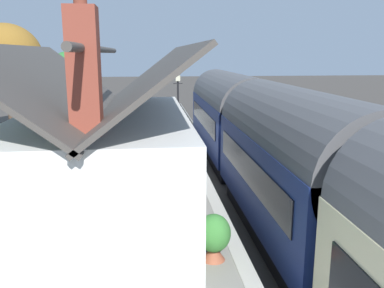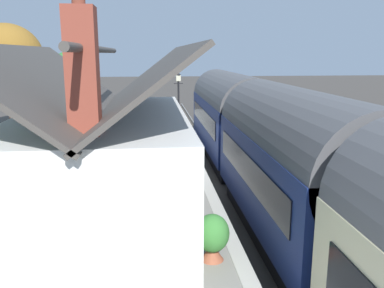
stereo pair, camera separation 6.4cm
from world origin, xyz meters
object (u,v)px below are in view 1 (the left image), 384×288
planter_bench_left (125,120)px  lamp_post_platform (178,91)px  train (290,160)px  tree_far_left (67,74)px  planter_edge_near (214,236)px  station_building (106,164)px  bench_near_building (147,119)px  station_sign_board (180,129)px  planter_by_door (106,116)px  tree_far_right (7,58)px  bench_by_lamp (146,114)px

planter_bench_left → lamp_post_platform: (-3.61, -3.12, 2.10)m
train → tree_far_left: tree_far_left is taller
train → planter_edge_near: train is taller
station_building → train: bearing=-84.2°
bench_near_building → station_sign_board: (-7.57, -1.44, 0.71)m
planter_by_door → tree_far_left: 4.86m
planter_by_door → tree_far_right: (-5.50, 4.23, 3.88)m
planter_bench_left → tree_far_right: 7.73m
planter_by_door → bench_near_building: bearing=-133.4°
bench_by_lamp → tree_far_left: size_ratio=0.26×
station_sign_board → planter_bench_left: bearing=18.8°
train → planter_edge_near: size_ratio=25.87×
train → planter_bench_left: size_ratio=25.76×
bench_near_building → tree_far_right: 8.42m
station_building → planter_edge_near: station_building is taller
station_building → lamp_post_platform: size_ratio=2.49×
planter_edge_near → tree_far_right: bearing=31.4°
train → station_sign_board: (6.26, 2.71, -0.19)m
lamp_post_platform → tree_far_right: bearing=90.5°
bench_by_lamp → tree_far_right: 9.40m
station_sign_board → tree_far_left: (13.00, 7.07, 1.81)m
train → bench_by_lamp: train is taller
planter_by_door → lamp_post_platform: (-5.43, -4.46, 2.09)m
bench_near_building → tree_far_left: (5.43, 5.63, 2.52)m
tree_far_right → bench_near_building: bearing=-67.3°
planter_edge_near → station_sign_board: bearing=0.2°
lamp_post_platform → bench_near_building: bearing=31.3°
planter_by_door → station_sign_board: (-10.16, -4.18, 0.88)m
train → planter_bench_left: train is taller
bench_near_building → station_sign_board: bearing=-169.2°
station_building → bench_near_building: (14.36, -1.02, -1.10)m
train → bench_near_building: train is taller
planter_bench_left → tree_far_left: size_ratio=0.19×
station_building → station_sign_board: (6.78, -2.46, -0.39)m
planter_edge_near → lamp_post_platform: (13.93, -0.25, 1.86)m
bench_by_lamp → planter_edge_near: bearing=-175.5°
planter_edge_near → planter_bench_left: planter_edge_near is taller
planter_bench_left → tree_far_left: (4.66, 4.24, 2.69)m
bench_by_lamp → tree_far_right: (-5.15, 6.93, 3.71)m
bench_near_building → tree_far_right: (-2.91, 6.97, 3.71)m
train → station_sign_board: 6.83m
station_building → tree_far_right: bearing=27.5°
planter_bench_left → lamp_post_platform: size_ratio=0.31×
bench_by_lamp → train: bearing=-165.4°
train → lamp_post_platform: bearing=12.5°
station_building → tree_far_right: tree_far_right is taller
planter_bench_left → tree_far_left: tree_far_left is taller
planter_by_door → tree_far_left: (2.84, 2.89, 2.69)m
bench_by_lamp → planter_edge_near: (-19.00, -1.51, 0.06)m
station_sign_board → bench_by_lamp: bearing=8.6°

